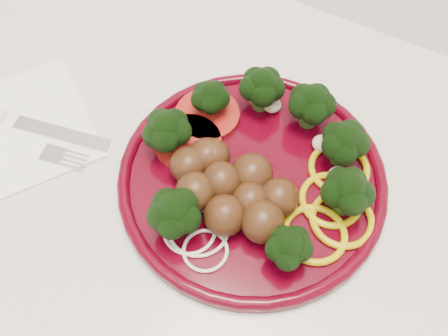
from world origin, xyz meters
The scene contains 3 objects.
counter centered at (0.00, 1.70, 0.45)m, with size 2.40×0.60×0.90m.
plate centered at (0.25, 1.70, 0.92)m, with size 0.30×0.30×0.07m.
napkin centered at (-0.03, 1.62, 0.90)m, with size 0.17×0.17×0.00m, color white.
Camera 1 is at (0.36, 1.44, 1.38)m, focal length 40.00 mm.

